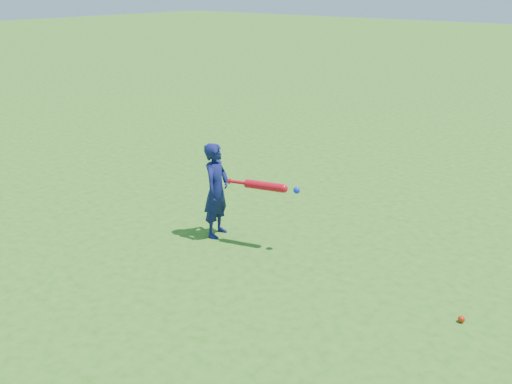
% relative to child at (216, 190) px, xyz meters
% --- Properties ---
extents(ground, '(80.00, 80.00, 0.00)m').
position_rel_child_xyz_m(ground, '(0.09, -0.60, -0.57)').
color(ground, '#2B6518').
rests_on(ground, ground).
extents(child, '(0.37, 0.47, 1.13)m').
position_rel_child_xyz_m(child, '(0.00, 0.00, 0.00)').
color(child, '#10154D').
rests_on(child, ground).
extents(ground_ball_red, '(0.06, 0.06, 0.06)m').
position_rel_child_xyz_m(ground_ball_red, '(2.96, 0.00, -0.53)').
color(ground_ball_red, red).
rests_on(ground_ball_red, ground).
extents(bat_swing, '(0.83, 0.31, 0.10)m').
position_rel_child_xyz_m(bat_swing, '(0.65, 0.14, 0.16)').
color(bat_swing, red).
rests_on(bat_swing, ground).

